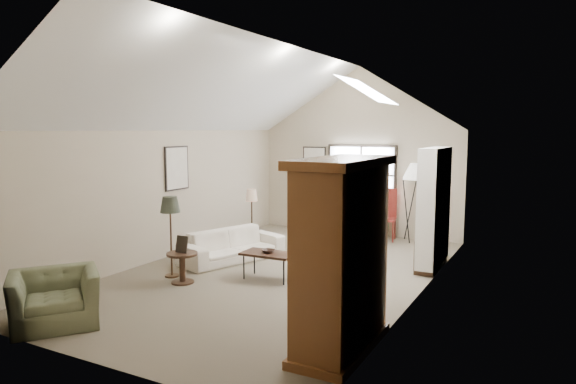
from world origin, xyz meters
The scene contains 18 objects.
room_shell centered at (0.00, 0.00, 3.21)m, with size 5.01×8.01×4.00m.
window centered at (0.10, 3.96, 1.45)m, with size 1.72×0.08×1.42m, color black.
skylight centered at (1.30, 0.90, 3.22)m, with size 0.80×1.20×0.52m, color white, non-canonical shape.
wall_art centered at (-1.88, 1.94, 1.73)m, with size 1.97×3.71×0.88m.
armoire centered at (2.18, -2.40, 1.10)m, with size 0.60×1.50×2.20m, color brown.
tv_alcove centered at (2.34, 1.60, 1.15)m, with size 0.32×1.30×2.10m, color white.
media_console centered at (2.32, 1.60, 0.30)m, with size 0.34×1.18×0.60m, color #382316.
tv_panel centered at (2.32, 1.60, 0.92)m, with size 0.05×0.90×0.55m, color black.
sofa centered at (-1.20, 0.36, 0.30)m, with size 2.04×0.80×0.59m, color white.
armchair_near centered at (-1.38, -3.45, 0.35)m, with size 1.07×0.93×0.70m, color #606647.
armchair_far centered at (0.20, 3.70, 0.45)m, with size 0.96×0.98×0.90m, color #656E4D.
coffee_table centered at (0.05, -0.39, 0.23)m, with size 0.90×0.50×0.46m, color #371F16.
bowl centered at (0.05, -0.39, 0.48)m, with size 0.21×0.21×0.05m, color #321E14.
side_table centered at (-1.10, -1.24, 0.26)m, with size 0.51×0.51×0.51m, color #362416.
side_chair centered at (0.85, 3.52, 0.59)m, with size 0.46×0.46×1.18m, color maroon.
tripod_lamp centered at (1.45, 3.67, 0.90)m, with size 0.52×0.52×1.80m, color silver, non-canonical shape.
dark_lamp centered at (-1.50, -1.04, 0.71)m, with size 0.34×0.34×1.42m, color black, non-canonical shape.
tan_lamp centered at (-1.50, 1.56, 0.64)m, with size 0.26×0.26×1.28m, color tan, non-canonical shape.
Camera 1 is at (4.30, -7.69, 2.52)m, focal length 32.00 mm.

